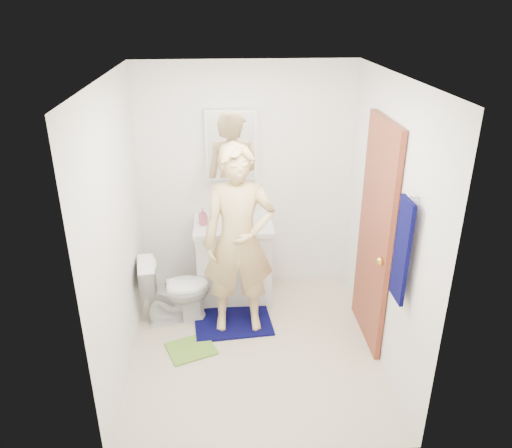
{
  "coord_description": "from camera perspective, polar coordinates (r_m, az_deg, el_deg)",
  "views": [
    {
      "loc": [
        -0.26,
        -3.68,
        2.91
      ],
      "look_at": [
        0.03,
        0.25,
        1.13
      ],
      "focal_mm": 35.0,
      "sensor_mm": 36.0,
      "label": 1
    }
  ],
  "objects": [
    {
      "name": "towel_hook",
      "position": [
        3.6,
        17.73,
        3.01
      ],
      "size": [
        0.06,
        0.02,
        0.02
      ],
      "primitive_type": "cylinder",
      "rotation": [
        0.0,
        1.57,
        0.0
      ],
      "color": "silver",
      "rests_on": "wall_right"
    },
    {
      "name": "faucet",
      "position": [
        5.18,
        -2.7,
        1.59
      ],
      "size": [
        0.03,
        0.03,
        0.12
      ],
      "primitive_type": "cylinder",
      "color": "silver",
      "rests_on": "countertop"
    },
    {
      "name": "door_knob",
      "position": [
        4.22,
        14.04,
        -4.13
      ],
      "size": [
        0.07,
        0.07,
        0.07
      ],
      "primitive_type": "sphere",
      "color": "gold",
      "rests_on": "door"
    },
    {
      "name": "wall_back",
      "position": [
        5.19,
        -1.14,
        5.08
      ],
      "size": [
        2.2,
        0.02,
        2.4
      ],
      "primitive_type": "cube",
      "color": "white",
      "rests_on": "ground"
    },
    {
      "name": "wall_left",
      "position": [
        4.15,
        -15.67,
        -0.98
      ],
      "size": [
        0.02,
        2.4,
        2.4
      ],
      "primitive_type": "cube",
      "color": "white",
      "rests_on": "ground"
    },
    {
      "name": "floor",
      "position": [
        4.71,
        -0.17,
        -14.02
      ],
      "size": [
        2.2,
        2.4,
        0.02
      ],
      "primitive_type": "cube",
      "color": "beige",
      "rests_on": "ground"
    },
    {
      "name": "mirror_panel",
      "position": [
        4.94,
        -2.85,
        8.92
      ],
      "size": [
        0.46,
        0.01,
        0.66
      ],
      "primitive_type": "cube",
      "color": "white",
      "rests_on": "wall_back"
    },
    {
      "name": "ceiling",
      "position": [
        3.72,
        -0.22,
        16.61
      ],
      "size": [
        2.2,
        2.4,
        0.02
      ],
      "primitive_type": "cube",
      "color": "white",
      "rests_on": "ground"
    },
    {
      "name": "toothbrush_cup",
      "position": [
        5.08,
        -1.36,
        0.97
      ],
      "size": [
        0.12,
        0.12,
        0.09
      ],
      "primitive_type": "imported",
      "rotation": [
        0.0,
        0.0,
        -0.07
      ],
      "color": "#4E387C",
      "rests_on": "countertop"
    },
    {
      "name": "wall_right",
      "position": [
        4.28,
        14.79,
        -0.05
      ],
      "size": [
        0.02,
        2.4,
        2.4
      ],
      "primitive_type": "cube",
      "color": "white",
      "rests_on": "ground"
    },
    {
      "name": "bath_mat",
      "position": [
        5.0,
        -2.65,
        -11.14
      ],
      "size": [
        0.79,
        0.59,
        0.02
      ],
      "primitive_type": "cube",
      "rotation": [
        0.0,
        0.0,
        0.09
      ],
      "color": "#06063F",
      "rests_on": "floor"
    },
    {
      "name": "towel",
      "position": [
        3.76,
        16.35,
        -2.97
      ],
      "size": [
        0.03,
        0.24,
        0.8
      ],
      "primitive_type": "cube",
      "color": "#06063F",
      "rests_on": "wall_right"
    },
    {
      "name": "countertop",
      "position": [
        5.05,
        -2.62,
        -0.09
      ],
      "size": [
        0.79,
        0.59,
        0.05
      ],
      "primitive_type": "cube",
      "color": "white",
      "rests_on": "vanity_cabinet"
    },
    {
      "name": "wall_front",
      "position": [
        3.02,
        1.47,
        -10.21
      ],
      "size": [
        2.2,
        0.02,
        2.4
      ],
      "primitive_type": "cube",
      "color": "white",
      "rests_on": "ground"
    },
    {
      "name": "door",
      "position": [
        4.47,
        13.42,
        -1.32
      ],
      "size": [
        0.05,
        0.8,
        2.05
      ],
      "primitive_type": "cube",
      "color": "#9B452A",
      "rests_on": "ground"
    },
    {
      "name": "medicine_cabinet",
      "position": [
        5.0,
        -2.87,
        9.1
      ],
      "size": [
        0.5,
        0.12,
        0.7
      ],
      "primitive_type": "cube",
      "color": "white",
      "rests_on": "wall_back"
    },
    {
      "name": "toilet",
      "position": [
        4.94,
        -9.2,
        -7.37
      ],
      "size": [
        0.71,
        0.47,
        0.68
      ],
      "primitive_type": "imported",
      "rotation": [
        0.0,
        0.0,
        1.71
      ],
      "color": "white",
      "rests_on": "floor"
    },
    {
      "name": "soap_dispenser",
      "position": [
        4.99,
        -6.08,
        0.86
      ],
      "size": [
        0.1,
        0.1,
        0.17
      ],
      "primitive_type": "imported",
      "rotation": [
        0.0,
        0.0,
        0.3
      ],
      "color": "#C35B6F",
      "rests_on": "countertop"
    },
    {
      "name": "green_rug",
      "position": [
        4.71,
        -7.42,
        -13.94
      ],
      "size": [
        0.5,
        0.46,
        0.02
      ],
      "primitive_type": "cube",
      "rotation": [
        0.0,
        0.0,
        0.37
      ],
      "color": "#6CA436",
      "rests_on": "floor"
    },
    {
      "name": "man",
      "position": [
        4.49,
        -1.99,
        -2.01
      ],
      "size": [
        0.66,
        0.43,
        1.8
      ],
      "primitive_type": "imported",
      "rotation": [
        0.0,
        0.0,
        0.0
      ],
      "color": "tan",
      "rests_on": "bath_mat"
    },
    {
      "name": "sink_basin",
      "position": [
        5.04,
        -2.62,
        0.07
      ],
      "size": [
        0.4,
        0.4,
        0.03
      ],
      "primitive_type": "cylinder",
      "color": "white",
      "rests_on": "countertop"
    },
    {
      "name": "vanity_cabinet",
      "position": [
        5.24,
        -2.53,
        -4.32
      ],
      "size": [
        0.75,
        0.55,
        0.8
      ],
      "primitive_type": "cube",
      "color": "white",
      "rests_on": "floor"
    }
  ]
}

